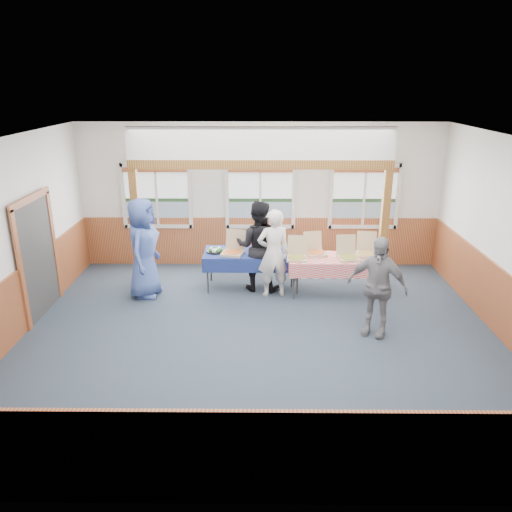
% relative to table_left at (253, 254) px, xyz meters
% --- Properties ---
extents(floor, '(8.00, 8.00, 0.00)m').
position_rel_table_left_xyz_m(floor, '(0.15, -2.11, -0.70)').
color(floor, '#283342').
rests_on(floor, ground).
extents(ceiling, '(8.00, 8.00, 0.00)m').
position_rel_table_left_xyz_m(ceiling, '(0.15, -2.11, 2.50)').
color(ceiling, white).
rests_on(ceiling, wall_back).
extents(wall_back, '(8.00, 0.00, 8.00)m').
position_rel_table_left_xyz_m(wall_back, '(0.15, 1.39, 0.90)').
color(wall_back, silver).
rests_on(wall_back, floor).
extents(wall_front, '(8.00, 0.00, 8.00)m').
position_rel_table_left_xyz_m(wall_front, '(0.15, -5.61, 0.90)').
color(wall_front, silver).
rests_on(wall_front, floor).
extents(wall_left, '(0.00, 8.00, 8.00)m').
position_rel_table_left_xyz_m(wall_left, '(-3.85, -2.11, 0.90)').
color(wall_left, silver).
rests_on(wall_left, floor).
extents(wainscot_back, '(7.98, 0.05, 1.10)m').
position_rel_table_left_xyz_m(wainscot_back, '(0.15, 1.37, -0.15)').
color(wainscot_back, brown).
rests_on(wainscot_back, floor).
extents(wainscot_front, '(7.98, 0.05, 1.10)m').
position_rel_table_left_xyz_m(wainscot_front, '(0.15, -5.58, -0.15)').
color(wainscot_front, brown).
rests_on(wainscot_front, floor).
extents(wainscot_left, '(0.05, 6.98, 1.10)m').
position_rel_table_left_xyz_m(wainscot_left, '(-3.82, -2.11, -0.15)').
color(wainscot_left, brown).
rests_on(wainscot_left, floor).
extents(wainscot_right, '(0.05, 6.98, 1.10)m').
position_rel_table_left_xyz_m(wainscot_right, '(4.13, -2.11, -0.15)').
color(wainscot_right, brown).
rests_on(wainscot_right, floor).
extents(cased_opening, '(0.06, 1.30, 2.10)m').
position_rel_table_left_xyz_m(cased_opening, '(-3.81, -1.21, 0.35)').
color(cased_opening, '#303030').
rests_on(cased_opening, wall_left).
extents(window_left, '(1.56, 0.10, 1.46)m').
position_rel_table_left_xyz_m(window_left, '(-2.15, 1.35, 0.98)').
color(window_left, silver).
rests_on(window_left, wall_back).
extents(window_mid, '(1.56, 0.10, 1.46)m').
position_rel_table_left_xyz_m(window_mid, '(0.15, 1.35, 0.98)').
color(window_mid, silver).
rests_on(window_mid, wall_back).
extents(window_right, '(1.56, 0.10, 1.46)m').
position_rel_table_left_xyz_m(window_right, '(2.45, 1.35, 0.98)').
color(window_right, silver).
rests_on(window_right, wall_back).
extents(post_left, '(0.15, 0.15, 2.40)m').
position_rel_table_left_xyz_m(post_left, '(-2.35, 0.19, 0.50)').
color(post_left, brown).
rests_on(post_left, floor).
extents(post_right, '(0.15, 0.15, 2.40)m').
position_rel_table_left_xyz_m(post_right, '(2.65, 0.19, 0.50)').
color(post_right, brown).
rests_on(post_right, floor).
extents(cross_beam, '(5.15, 0.18, 0.18)m').
position_rel_table_left_xyz_m(cross_beam, '(0.15, 0.19, 1.79)').
color(cross_beam, brown).
rests_on(cross_beam, post_left).
extents(table_left, '(2.09, 1.27, 0.76)m').
position_rel_table_left_xyz_m(table_left, '(0.00, 0.00, 0.00)').
color(table_left, '#303030').
rests_on(table_left, floor).
extents(table_right, '(1.96, 1.35, 0.76)m').
position_rel_table_left_xyz_m(table_right, '(1.61, -0.31, -0.00)').
color(table_right, '#303030').
rests_on(table_right, floor).
extents(pizza_box_a, '(0.50, 0.57, 0.44)m').
position_rel_table_left_xyz_m(pizza_box_a, '(-0.39, -0.11, 0.12)').
color(pizza_box_a, tan).
rests_on(pizza_box_a, table_left).
extents(pizza_box_b, '(0.41, 0.49, 0.41)m').
position_rel_table_left_xyz_m(pizza_box_b, '(0.35, 0.16, 0.12)').
color(pizza_box_b, tan).
rests_on(pizza_box_b, table_left).
extents(pizza_box_c, '(0.42, 0.49, 0.41)m').
position_rel_table_left_xyz_m(pizza_box_c, '(0.86, -0.41, 0.12)').
color(pizza_box_c, tan).
rests_on(pizza_box_c, table_right).
extents(pizza_box_d, '(0.47, 0.53, 0.41)m').
position_rel_table_left_xyz_m(pizza_box_d, '(1.25, -0.12, 0.12)').
color(pizza_box_d, tan).
rests_on(pizza_box_d, table_right).
extents(pizza_box_e, '(0.43, 0.51, 0.42)m').
position_rel_table_left_xyz_m(pizza_box_e, '(1.85, -0.39, 0.12)').
color(pizza_box_e, tan).
rests_on(pizza_box_e, table_right).
extents(pizza_box_f, '(0.43, 0.51, 0.42)m').
position_rel_table_left_xyz_m(pizza_box_f, '(2.26, -0.17, 0.12)').
color(pizza_box_f, tan).
rests_on(pizza_box_f, table_right).
extents(veggie_tray, '(0.37, 0.37, 0.09)m').
position_rel_table_left_xyz_m(veggie_tray, '(-0.75, 0.00, 0.08)').
color(veggie_tray, black).
rests_on(veggie_tray, table_left).
extents(drink_glass, '(0.07, 0.07, 0.15)m').
position_rel_table_left_xyz_m(drink_glass, '(2.46, -0.56, 0.13)').
color(drink_glass, olive).
rests_on(drink_glass, table_right).
extents(woman_white, '(0.72, 0.56, 1.75)m').
position_rel_table_left_xyz_m(woman_white, '(0.41, -0.43, 0.17)').
color(woman_white, silver).
rests_on(woman_white, floor).
extents(woman_black, '(0.99, 0.82, 1.83)m').
position_rel_table_left_xyz_m(woman_black, '(0.11, -0.10, 0.21)').
color(woman_black, black).
rests_on(woman_black, floor).
extents(man_blue, '(0.74, 1.03, 1.96)m').
position_rel_table_left_xyz_m(man_blue, '(-2.10, -0.44, 0.28)').
color(man_blue, '#3E559B').
rests_on(man_blue, floor).
extents(person_grey, '(1.07, 0.84, 1.70)m').
position_rel_table_left_xyz_m(person_grey, '(2.06, -1.99, 0.15)').
color(person_grey, gray).
rests_on(person_grey, floor).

